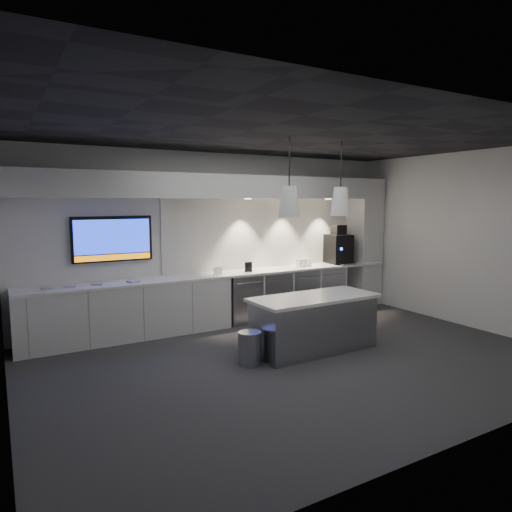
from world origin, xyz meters
TOP-DOWN VIEW (x-y plane):
  - floor at (0.00, 0.00)m, footprint 7.00×7.00m
  - ceiling at (0.00, 0.00)m, footprint 7.00×7.00m
  - wall_back at (0.00, 2.50)m, footprint 7.00×0.00m
  - wall_front at (0.00, -2.50)m, footprint 7.00×0.00m
  - wall_right at (3.50, 0.00)m, footprint 0.00×7.00m
  - back_counter at (0.00, 2.17)m, footprint 6.80×0.65m
  - left_base_cabinets at (-1.75, 2.17)m, footprint 3.30×0.63m
  - fridge_unit_a at (0.25, 2.17)m, footprint 0.60×0.61m
  - fridge_unit_b at (0.88, 2.17)m, footprint 0.60×0.61m
  - fridge_unit_c at (1.51, 2.17)m, footprint 0.60×0.61m
  - fridge_unit_d at (2.14, 2.17)m, footprint 0.60×0.61m
  - backsplash at (1.20, 2.48)m, footprint 4.60×0.03m
  - soffit at (0.00, 2.20)m, footprint 6.90×0.60m
  - column at (3.20, 2.20)m, footprint 0.55×0.55m
  - wall_tv at (-1.90, 2.45)m, footprint 1.25×0.07m
  - island at (0.42, 0.23)m, footprint 1.90×0.85m
  - bin at (-0.67, 0.19)m, footprint 0.41×0.41m
  - coffee_machine at (2.51, 2.20)m, footprint 0.48×0.64m
  - sign_black at (0.37, 2.10)m, footprint 0.14×0.03m
  - sign_white at (-0.25, 2.05)m, footprint 0.18×0.06m
  - cup_cluster at (1.61, 2.15)m, footprint 0.28×0.18m
  - tray_a at (-2.90, 2.17)m, footprint 0.17×0.17m
  - tray_b at (-2.60, 2.17)m, footprint 0.17×0.17m
  - tray_c at (-2.22, 2.16)m, footprint 0.20×0.20m
  - tray_d at (-1.69, 2.09)m, footprint 0.20×0.20m
  - pendant_left at (-0.03, 0.23)m, footprint 0.29×0.29m
  - pendant_right at (0.87, 0.23)m, footprint 0.29×0.29m

SIDE VIEW (x-z plane):
  - floor at x=0.00m, z-range 0.00..0.00m
  - bin at x=-0.67m, z-range 0.00..0.44m
  - island at x=0.42m, z-range 0.00..0.80m
  - fridge_unit_a at x=0.25m, z-range 0.00..0.85m
  - fridge_unit_b at x=0.88m, z-range 0.00..0.85m
  - fridge_unit_c at x=1.51m, z-range 0.00..0.85m
  - fridge_unit_d at x=2.14m, z-range 0.00..0.85m
  - left_base_cabinets at x=-1.75m, z-range 0.00..0.86m
  - back_counter at x=0.00m, z-range 0.86..0.90m
  - tray_a at x=-2.90m, z-range 0.90..0.92m
  - tray_b at x=-2.60m, z-range 0.90..0.92m
  - tray_c at x=-2.22m, z-range 0.90..0.92m
  - tray_d at x=-1.69m, z-range 0.90..0.92m
  - sign_white at x=-0.25m, z-range 0.90..1.04m
  - cup_cluster at x=1.61m, z-range 0.90..1.05m
  - sign_black at x=0.37m, z-range 0.90..1.08m
  - coffee_machine at x=2.51m, z-range 0.83..1.61m
  - column at x=3.20m, z-range 0.00..2.60m
  - wall_back at x=0.00m, z-range -2.00..5.00m
  - wall_front at x=0.00m, z-range -2.00..5.00m
  - wall_right at x=3.50m, z-range -2.00..5.00m
  - backsplash at x=1.20m, z-range 0.90..2.20m
  - wall_tv at x=-1.90m, z-range 1.20..1.92m
  - pendant_left at x=-0.03m, z-range 1.60..2.71m
  - pendant_right at x=0.87m, z-range 1.60..2.71m
  - soffit at x=0.00m, z-range 2.20..2.60m
  - ceiling at x=0.00m, z-range 3.00..3.00m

